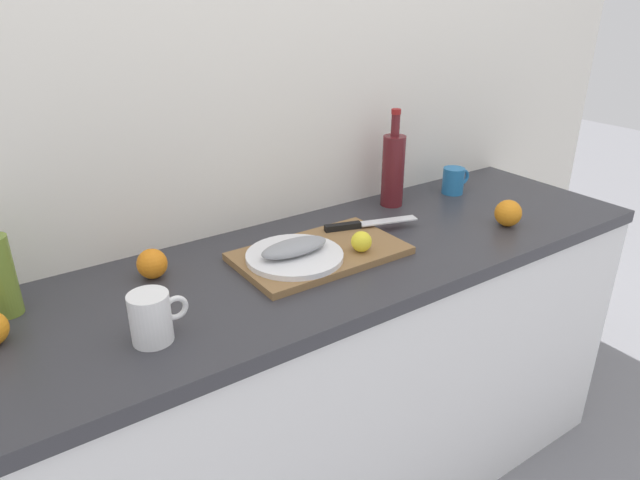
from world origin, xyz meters
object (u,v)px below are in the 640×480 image
at_px(olive_oil_bottle, 0,273).
at_px(orange_0, 152,264).
at_px(wine_bottle, 393,169).
at_px(cutting_board, 320,253).
at_px(lemon_0, 361,242).
at_px(fish_fillet, 295,247).
at_px(coffee_mug_1, 454,180).
at_px(white_plate, 295,256).
at_px(coffee_mug_0, 152,317).
at_px(chef_knife, 360,224).

distance_m(olive_oil_bottle, orange_0, 0.34).
distance_m(olive_oil_bottle, wine_bottle, 1.17).
relative_size(cutting_board, lemon_0, 8.05).
relative_size(fish_fillet, lemon_0, 3.41).
bearing_deg(orange_0, cutting_board, -18.99).
bearing_deg(cutting_board, orange_0, 161.01).
height_order(wine_bottle, coffee_mug_1, wine_bottle).
bearing_deg(fish_fillet, orange_0, 155.59).
relative_size(white_plate, olive_oil_bottle, 1.01).
distance_m(coffee_mug_0, orange_0, 0.29).
distance_m(wine_bottle, coffee_mug_0, 0.99).
bearing_deg(coffee_mug_1, cutting_board, -166.98).
relative_size(white_plate, coffee_mug_1, 2.24).
xyz_separation_m(fish_fillet, olive_oil_bottle, (-0.66, 0.17, 0.05)).
bearing_deg(coffee_mug_1, lemon_0, -159.18).
bearing_deg(lemon_0, orange_0, 157.23).
distance_m(chef_knife, olive_oil_bottle, 0.94).
height_order(fish_fillet, wine_bottle, wine_bottle).
height_order(olive_oil_bottle, orange_0, olive_oil_bottle).
bearing_deg(coffee_mug_0, cutting_board, 14.33).
bearing_deg(chef_knife, coffee_mug_1, 27.45).
bearing_deg(coffee_mug_0, lemon_0, 5.93).
bearing_deg(coffee_mug_0, olive_oil_bottle, 128.74).
xyz_separation_m(fish_fillet, wine_bottle, (0.51, 0.20, 0.07)).
bearing_deg(lemon_0, wine_bottle, 37.80).
height_order(white_plate, chef_knife, chef_knife).
relative_size(olive_oil_bottle, coffee_mug_1, 2.21).
distance_m(chef_knife, wine_bottle, 0.29).
xyz_separation_m(wine_bottle, coffee_mug_1, (0.26, -0.04, -0.08)).
height_order(fish_fillet, coffee_mug_0, coffee_mug_0).
bearing_deg(fish_fillet, coffee_mug_1, 12.12).
xyz_separation_m(white_plate, fish_fillet, (0.00, 0.00, 0.03)).
bearing_deg(olive_oil_bottle, wine_bottle, 1.67).
bearing_deg(lemon_0, olive_oil_bottle, 164.68).
bearing_deg(olive_oil_bottle, coffee_mug_1, -0.06).
bearing_deg(wine_bottle, coffee_mug_0, -160.92).
height_order(olive_oil_bottle, wine_bottle, wine_bottle).
bearing_deg(coffee_mug_1, white_plate, -167.88).
bearing_deg(olive_oil_bottle, coffee_mug_0, -51.26).
height_order(fish_fillet, orange_0, orange_0).
height_order(lemon_0, olive_oil_bottle, olive_oil_bottle).
distance_m(olive_oil_bottle, coffee_mug_1, 1.43).
xyz_separation_m(cutting_board, coffee_mug_0, (-0.51, -0.13, 0.05)).
xyz_separation_m(chef_knife, coffee_mug_0, (-0.70, -0.19, 0.03)).
relative_size(olive_oil_bottle, coffee_mug_0, 2.03).
distance_m(chef_knife, coffee_mug_1, 0.51).
xyz_separation_m(lemon_0, orange_0, (-0.50, 0.21, -0.01)).
relative_size(lemon_0, wine_bottle, 0.18).
relative_size(cutting_board, orange_0, 5.95).
xyz_separation_m(coffee_mug_0, coffee_mug_1, (1.19, 0.29, -0.01)).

